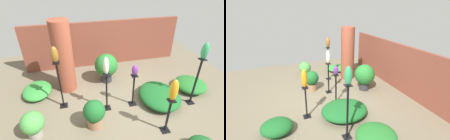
{
  "view_description": "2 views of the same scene",
  "coord_description": "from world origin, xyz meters",
  "views": [
    {
      "loc": [
        -1.11,
        -3.34,
        3.28
      ],
      "look_at": [
        -0.28,
        0.12,
        1.14
      ],
      "focal_mm": 28.0,
      "sensor_mm": 36.0,
      "label": 1
    },
    {
      "loc": [
        4.84,
        -1.65,
        2.94
      ],
      "look_at": [
        -0.15,
        0.31,
        0.91
      ],
      "focal_mm": 28.0,
      "sensor_mm": 36.0,
      "label": 2
    }
  ],
  "objects": [
    {
      "name": "art_vase_amber",
      "position": [
        0.72,
        -0.96,
        1.16
      ],
      "size": [
        0.17,
        0.16,
        0.51
      ],
      "primitive_type": "ellipsoid",
      "color": "orange",
      "rests_on": "pedestal_amber"
    },
    {
      "name": "brick_pillar",
      "position": [
        -1.41,
        1.22,
        1.06
      ],
      "size": [
        0.54,
        0.54,
        2.12
      ],
      "primitive_type": "cylinder",
      "color": "brown",
      "rests_on": "ground"
    },
    {
      "name": "pedestal_amber",
      "position": [
        0.72,
        -0.96,
        0.41
      ],
      "size": [
        0.2,
        0.2,
        0.9
      ],
      "color": "black",
      "rests_on": "ground"
    },
    {
      "name": "pedestal_violet",
      "position": [
        0.29,
        0.07,
        0.42
      ],
      "size": [
        0.2,
        0.2,
        0.93
      ],
      "color": "black",
      "rests_on": "ground"
    },
    {
      "name": "pedestal_jade",
      "position": [
        1.86,
        -0.25,
        0.63
      ],
      "size": [
        0.2,
        0.2,
        1.36
      ],
      "color": "black",
      "rests_on": "ground"
    },
    {
      "name": "art_vase_bronze",
      "position": [
        -1.54,
        0.43,
        1.54
      ],
      "size": [
        0.17,
        0.16,
        0.41
      ],
      "primitive_type": "ellipsoid",
      "color": "brown",
      "rests_on": "pedestal_bronze"
    },
    {
      "name": "ground_plane",
      "position": [
        0.0,
        0.0,
        0.0
      ],
      "size": [
        8.0,
        8.0,
        0.0
      ],
      "primitive_type": "plane",
      "color": "#6B604C"
    },
    {
      "name": "foliage_bed_center",
      "position": [
        2.22,
        0.31,
        0.16
      ],
      "size": [
        0.92,
        0.94,
        0.32
      ],
      "primitive_type": "ellipsoid",
      "color": "#236B28",
      "rests_on": "ground"
    },
    {
      "name": "foliage_bed_east",
      "position": [
        1.05,
        0.03,
        0.18
      ],
      "size": [
        1.1,
        1.3,
        0.35
      ],
      "primitive_type": "ellipsoid",
      "color": "#195923",
      "rests_on": "ground"
    },
    {
      "name": "art_vase_violet",
      "position": [
        0.29,
        0.07,
        1.08
      ],
      "size": [
        0.16,
        0.16,
        0.29
      ],
      "primitive_type": "ellipsoid",
      "color": "#6B2D8C",
      "rests_on": "pedestal_violet"
    },
    {
      "name": "art_vase_jade",
      "position": [
        1.86,
        -0.25,
        1.57
      ],
      "size": [
        0.16,
        0.17,
        0.42
      ],
      "primitive_type": "ellipsoid",
      "color": "#2D9356",
      "rests_on": "pedestal_jade"
    },
    {
      "name": "potted_plant_front_left",
      "position": [
        -2.15,
        -0.41,
        0.36
      ],
      "size": [
        0.5,
        0.5,
        0.65
      ],
      "color": "gray",
      "rests_on": "ground"
    },
    {
      "name": "potted_plant_near_pillar",
      "position": [
        -0.17,
        1.34,
        0.55
      ],
      "size": [
        0.72,
        0.72,
        0.95
      ],
      "color": "#2D2D33",
      "rests_on": "ground"
    },
    {
      "name": "art_vase_ivory",
      "position": [
        -0.43,
        0.06,
        1.3
      ],
      "size": [
        0.14,
        0.14,
        0.46
      ],
      "primitive_type": "ellipsoid",
      "color": "beige",
      "rests_on": "pedestal_ivory"
    },
    {
      "name": "foliage_bed_rear",
      "position": [
        1.13,
        -1.77,
        0.19
      ],
      "size": [
        0.66,
        0.77,
        0.37
      ],
      "primitive_type": "ellipsoid",
      "color": "#195923",
      "rests_on": "ground"
    },
    {
      "name": "foliage_bed_west",
      "position": [
        -2.28,
        1.12,
        0.13
      ],
      "size": [
        0.81,
        0.96,
        0.27
      ],
      "primitive_type": "ellipsoid",
      "color": "#338C38",
      "rests_on": "ground"
    },
    {
      "name": "pedestal_ivory",
      "position": [
        -0.43,
        0.06,
        0.49
      ],
      "size": [
        0.2,
        0.2,
        1.07
      ],
      "color": "black",
      "rests_on": "ground"
    },
    {
      "name": "potted_plant_mid_left",
      "position": [
        -0.82,
        -0.44,
        0.4
      ],
      "size": [
        0.51,
        0.51,
        0.72
      ],
      "color": "#936B4C",
      "rests_on": "ground"
    },
    {
      "name": "brick_wall_back",
      "position": [
        0.0,
        2.52,
        0.82
      ],
      "size": [
        5.6,
        0.12,
        1.64
      ],
      "primitive_type": "cube",
      "color": "brown",
      "rests_on": "ground"
    },
    {
      "name": "pedestal_bronze",
      "position": [
        -1.54,
        0.43,
        0.62
      ],
      "size": [
        0.2,
        0.2,
        1.34
      ],
      "color": "black",
      "rests_on": "ground"
    }
  ]
}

